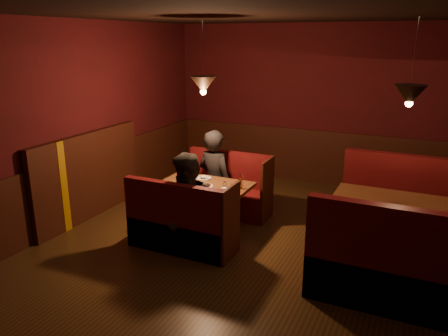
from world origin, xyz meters
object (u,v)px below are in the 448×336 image
at_px(diner_a, 215,162).
at_px(second_bench_near, 388,274).
at_px(main_table, 206,195).
at_px(second_table, 395,220).
at_px(diner_b, 190,190).
at_px(second_bench_far, 401,213).
at_px(main_bench_near, 181,229).
at_px(main_bench_far, 228,194).

bearing_deg(diner_a, second_bench_near, 165.70).
distance_m(main_table, second_table, 2.50).
relative_size(second_table, diner_b, 0.89).
relative_size(main_table, second_bench_far, 0.79).
xyz_separation_m(main_table, diner_b, (0.11, -0.64, 0.29)).
relative_size(main_bench_near, second_bench_far, 0.87).
height_order(main_table, main_bench_far, main_bench_far).
height_order(second_table, diner_a, diner_a).
height_order(main_bench_far, second_table, main_bench_far).
distance_m(main_bench_far, diner_a, 0.58).
distance_m(second_bench_far, diner_a, 2.72).
bearing_deg(main_bench_near, second_bench_near, -3.77).
bearing_deg(main_bench_far, second_bench_near, -32.55).
bearing_deg(second_bench_near, second_bench_far, 90.00).
bearing_deg(diner_b, main_table, 96.30).
bearing_deg(second_table, main_bench_near, -164.23).
distance_m(main_table, main_bench_near, 0.75).
xyz_separation_m(main_bench_near, second_table, (2.48, 0.70, 0.30)).
relative_size(main_bench_near, diner_a, 0.83).
height_order(main_table, second_bench_near, second_bench_near).
xyz_separation_m(second_table, second_bench_near, (0.03, -0.87, -0.24)).
bearing_deg(main_bench_near, main_table, 91.17).
bearing_deg(main_bench_near, main_bench_far, 90.00).
bearing_deg(main_bench_far, diner_b, -85.88).
bearing_deg(diner_b, diner_a, 97.96).
bearing_deg(second_table, main_bench_far, 163.42).
relative_size(main_bench_far, diner_a, 0.83).
xyz_separation_m(main_bench_far, second_table, (2.48, -0.74, 0.30)).
xyz_separation_m(second_table, diner_b, (-2.38, -0.62, 0.21)).
relative_size(second_bench_far, diner_b, 0.98).
xyz_separation_m(main_bench_near, second_bench_far, (2.51, 1.57, 0.06)).
xyz_separation_m(diner_a, diner_b, (0.25, -1.22, -0.03)).
height_order(main_bench_near, diner_b, diner_b).
distance_m(main_bench_near, diner_a, 1.41).
relative_size(main_bench_far, main_bench_near, 1.00).
bearing_deg(diner_a, main_bench_near, 111.10).
height_order(main_bench_near, second_table, main_bench_near).
distance_m(second_table, diner_a, 2.71).
bearing_deg(main_bench_near, diner_b, 38.00).
bearing_deg(diner_b, second_bench_far, 28.02).
height_order(second_bench_far, diner_a, diner_a).
relative_size(second_table, second_bench_far, 0.90).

